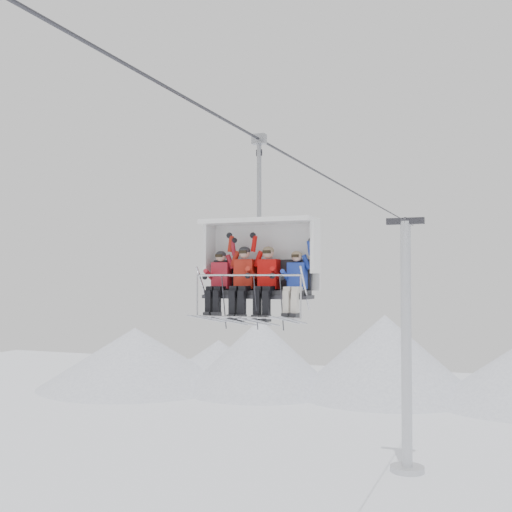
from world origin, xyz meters
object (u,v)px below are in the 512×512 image
(skier_far_right, at_px, (295,282))
(skier_center_left, at_px, (243,279))
(skier_center_right, at_px, (267,279))
(skier_far_left, at_px, (219,281))
(chairlift_carrier, at_px, (261,258))
(lift_tower_right, at_px, (406,362))

(skier_far_right, bearing_deg, skier_center_left, 179.30)
(skier_center_left, distance_m, skier_far_right, 1.19)
(skier_center_left, distance_m, skier_center_right, 0.55)
(skier_far_left, bearing_deg, skier_center_right, 0.50)
(chairlift_carrier, bearing_deg, skier_far_right, -19.76)
(chairlift_carrier, distance_m, skier_far_right, 1.08)
(skier_center_left, relative_size, skier_center_right, 1.01)
(skier_far_left, bearing_deg, skier_center_left, 1.07)
(lift_tower_right, height_order, skier_far_right, lift_tower_right)
(skier_far_right, bearing_deg, skier_far_left, 179.87)
(lift_tower_right, height_order, skier_far_left, lift_tower_right)
(lift_tower_right, height_order, chairlift_carrier, lift_tower_right)
(chairlift_carrier, height_order, skier_far_right, chairlift_carrier)
(lift_tower_right, distance_m, skier_far_right, 22.45)
(skier_far_left, bearing_deg, skier_far_right, -0.13)
(skier_far_left, xyz_separation_m, skier_far_right, (1.76, -0.00, -0.01))
(lift_tower_right, xyz_separation_m, skier_center_left, (-0.30, -21.98, 4.45))
(skier_far_left, height_order, skier_center_right, skier_center_right)
(chairlift_carrier, bearing_deg, skier_far_left, -160.15)
(chairlift_carrier, xyz_separation_m, skier_far_right, (0.89, -0.32, -0.52))
(lift_tower_right, height_order, skier_center_right, lift_tower_right)
(chairlift_carrier, bearing_deg, skier_center_right, -50.72)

